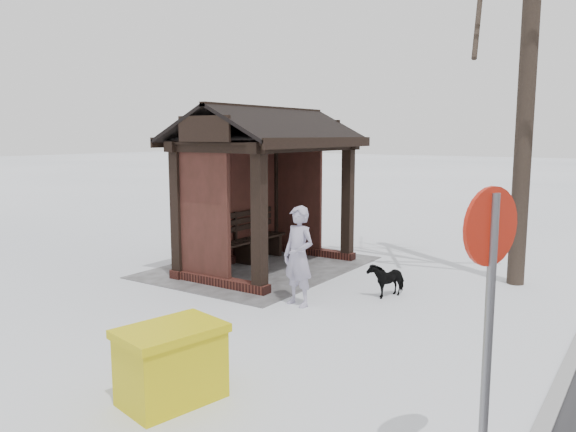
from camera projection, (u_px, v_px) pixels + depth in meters
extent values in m
plane|color=white|center=(269.00, 269.00, 10.84)|extent=(120.00, 120.00, 0.00)
cube|color=gray|center=(261.00, 267.00, 10.95)|extent=(4.20, 3.20, 0.02)
cube|color=#3B1915|center=(233.00, 259.00, 11.33)|extent=(3.30, 0.22, 0.16)
cube|color=#3B1915|center=(310.00, 251.00, 12.06)|extent=(0.22, 2.10, 0.16)
cube|color=#3B1915|center=(218.00, 281.00, 9.60)|extent=(0.22, 2.10, 0.16)
cube|color=black|center=(348.00, 205.00, 11.41)|extent=(0.20, 0.20, 2.30)
cube|color=black|center=(259.00, 224.00, 8.95)|extent=(0.20, 0.20, 2.30)
cube|color=black|center=(275.00, 199.00, 12.41)|extent=(0.20, 0.20, 2.30)
cube|color=black|center=(178.00, 215.00, 9.94)|extent=(0.20, 0.20, 2.30)
cube|color=black|center=(232.00, 202.00, 11.16)|extent=(2.80, 0.08, 2.14)
cube|color=black|center=(298.00, 197.00, 12.07)|extent=(0.08, 1.17, 2.14)
cube|color=black|center=(203.00, 213.00, 9.61)|extent=(0.08, 1.17, 2.14)
cube|color=black|center=(309.00, 146.00, 10.01)|extent=(3.40, 0.20, 0.18)
cube|color=black|center=(231.00, 145.00, 11.00)|extent=(3.40, 0.20, 0.18)
cylinder|color=black|center=(530.00, 29.00, 9.14)|extent=(0.29, 0.29, 8.55)
imported|color=#A09AB5|center=(299.00, 256.00, 8.42)|extent=(0.46, 0.61, 1.52)
imported|color=black|center=(387.00, 279.00, 8.99)|extent=(0.71, 0.50, 0.55)
cube|color=#C6B60B|center=(171.00, 368.00, 5.41)|extent=(1.03, 0.80, 0.67)
cube|color=#C6B60B|center=(170.00, 331.00, 5.36)|extent=(1.10, 0.86, 0.08)
cylinder|color=slate|center=(488.00, 344.00, 4.01)|extent=(0.07, 0.07, 2.17)
cylinder|color=#B61D0D|center=(491.00, 226.00, 3.90)|extent=(0.54, 0.24, 0.57)
cylinder|color=white|center=(488.00, 226.00, 3.91)|extent=(0.41, 0.19, 0.43)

